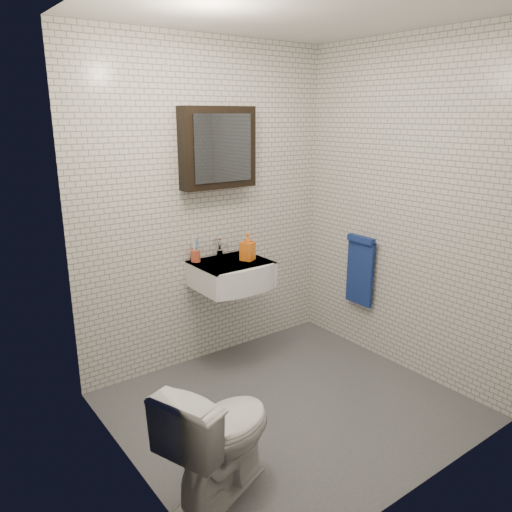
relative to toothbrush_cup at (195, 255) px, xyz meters
The scene contains 9 objects.
ground 1.31m from the toothbrush_cup, 80.05° to the right, with size 2.20×2.00×0.01m, color #4A4D52.
room_shell 1.11m from the toothbrush_cup, 80.05° to the right, with size 2.22×2.02×2.51m.
washbasin 0.33m from the toothbrush_cup, 43.85° to the right, with size 0.55×0.50×0.20m.
faucet 0.22m from the toothbrush_cup, ahead, with size 0.06×0.20×0.15m.
mirror_cabinet 0.83m from the toothbrush_cup, ahead, with size 0.60×0.15×0.60m.
towel_rail 1.36m from the toothbrush_cup, 26.02° to the right, with size 0.09×0.30×0.58m.
toothbrush_cup is the anchor object (origin of this frame).
soap_bottle 0.41m from the toothbrush_cup, 30.56° to the right, with size 0.10×0.10×0.21m, color orange.
toilet 1.57m from the toothbrush_cup, 115.63° to the right, with size 0.38×0.67×0.68m, color white.
Camera 1 is at (-1.98, -2.29, 1.94)m, focal length 35.00 mm.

